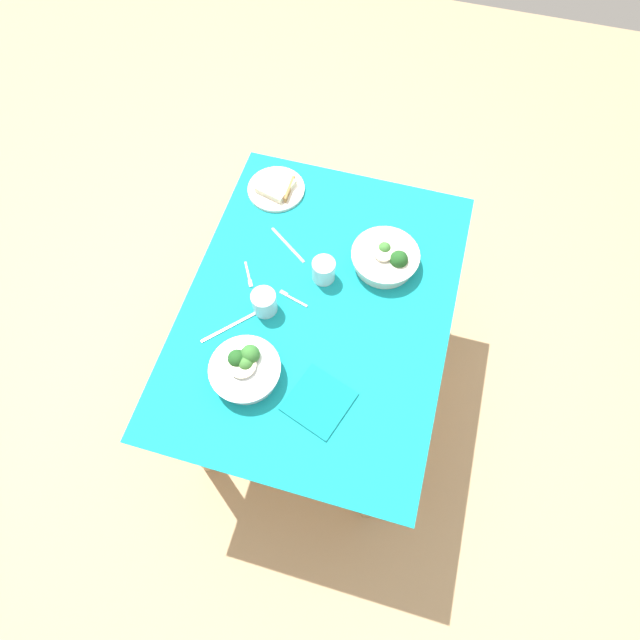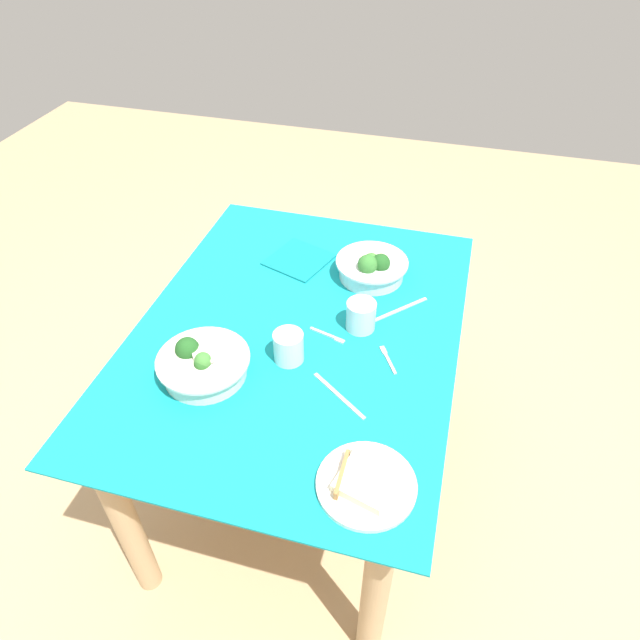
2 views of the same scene
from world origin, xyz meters
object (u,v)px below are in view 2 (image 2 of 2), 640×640
(bread_side_plate, at_px, (366,483))
(fork_by_near_bowl, at_px, (329,336))
(water_glass_side, at_px, (289,347))
(table_knife_right, at_px, (339,396))
(napkin_folded_upper, at_px, (299,260))
(table_knife_left, at_px, (399,310))
(broccoli_bowl_near, at_px, (203,364))
(broccoli_bowl_far, at_px, (372,267))
(water_glass_center, at_px, (361,315))
(fork_by_far_bowl, at_px, (388,359))

(bread_side_plate, relative_size, fork_by_near_bowl, 2.02)
(water_glass_side, relative_size, table_knife_right, 0.46)
(napkin_folded_upper, bearing_deg, table_knife_left, 65.00)
(broccoli_bowl_near, relative_size, napkin_folded_upper, 1.31)
(broccoli_bowl_far, height_order, water_glass_center, broccoli_bowl_far)
(table_knife_left, bearing_deg, fork_by_far_bowl, 43.90)
(napkin_folded_upper, bearing_deg, broccoli_bowl_near, -9.13)
(table_knife_left, bearing_deg, broccoli_bowl_near, -6.18)
(water_glass_center, bearing_deg, water_glass_side, -42.16)
(water_glass_center, bearing_deg, bread_side_plate, 13.52)
(broccoli_bowl_near, bearing_deg, fork_by_far_bowl, 111.66)
(table_knife_left, bearing_deg, broccoli_bowl_far, -97.96)
(broccoli_bowl_far, distance_m, water_glass_center, 0.24)
(water_glass_side, distance_m, table_knife_right, 0.19)
(broccoli_bowl_far, height_order, water_glass_side, broccoli_bowl_far)
(napkin_folded_upper, bearing_deg, bread_side_plate, 26.55)
(bread_side_plate, relative_size, table_knife_right, 1.15)
(broccoli_bowl_far, xyz_separation_m, table_knife_left, (0.14, 0.11, -0.04))
(broccoli_bowl_near, relative_size, fork_by_near_bowl, 2.21)
(water_glass_side, height_order, fork_by_near_bowl, water_glass_side)
(bread_side_plate, relative_size, water_glass_side, 2.52)
(napkin_folded_upper, bearing_deg, broccoli_bowl_far, 83.04)
(broccoli_bowl_far, relative_size, napkin_folded_upper, 1.23)
(water_glass_side, bearing_deg, table_knife_left, 137.46)
(fork_by_near_bowl, bearing_deg, fork_by_far_bowl, 1.49)
(broccoli_bowl_far, height_order, napkin_folded_upper, broccoli_bowl_far)
(water_glass_center, bearing_deg, table_knife_left, 136.81)
(bread_side_plate, distance_m, table_knife_left, 0.60)
(fork_by_near_bowl, distance_m, table_knife_left, 0.24)
(fork_by_far_bowl, bearing_deg, water_glass_center, 12.23)
(water_glass_side, bearing_deg, bread_side_plate, 40.35)
(water_glass_side, relative_size, napkin_folded_upper, 0.48)
(table_knife_left, bearing_deg, fork_by_near_bowl, -3.35)
(fork_by_far_bowl, bearing_deg, fork_by_near_bowl, 45.53)
(broccoli_bowl_far, height_order, table_knife_right, broccoli_bowl_far)
(broccoli_bowl_far, distance_m, bread_side_plate, 0.75)
(bread_side_plate, height_order, fork_by_near_bowl, bread_side_plate)
(bread_side_plate, bearing_deg, table_knife_right, -153.32)
(bread_side_plate, height_order, water_glass_side, water_glass_side)
(broccoli_bowl_far, xyz_separation_m, napkin_folded_upper, (-0.03, -0.25, -0.04))
(bread_side_plate, distance_m, napkin_folded_upper, 0.86)
(broccoli_bowl_near, height_order, water_glass_center, broccoli_bowl_near)
(water_glass_center, bearing_deg, table_knife_right, 0.68)
(fork_by_near_bowl, xyz_separation_m, table_knife_left, (-0.16, 0.17, -0.00))
(broccoli_bowl_far, height_order, table_knife_left, broccoli_bowl_far)
(bread_side_plate, distance_m, water_glass_center, 0.52)
(fork_by_far_bowl, bearing_deg, table_knife_left, -29.47)
(water_glass_center, distance_m, fork_by_far_bowl, 0.15)
(fork_by_far_bowl, xyz_separation_m, fork_by_near_bowl, (-0.04, -0.17, 0.00))
(broccoli_bowl_near, distance_m, water_glass_center, 0.45)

